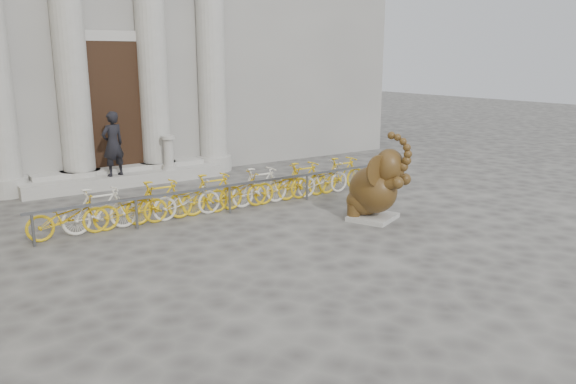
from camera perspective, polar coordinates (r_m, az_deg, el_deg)
ground at (r=9.57m, az=2.14°, el=-9.45°), size 80.00×80.00×0.00m
entrance_steps at (r=17.66m, az=-16.20°, el=1.37°), size 6.00×1.20×0.36m
elephant_statue at (r=13.25m, az=8.86°, el=0.40°), size 1.42×1.66×2.10m
bike_rack at (r=13.97m, az=-6.50°, el=0.05°), size 9.35×0.53×1.00m
pedestrian at (r=17.02m, az=-17.36°, el=4.68°), size 0.78×0.62×1.88m
balustrade_post at (r=17.69m, az=-12.04°, el=3.81°), size 0.43×0.43×1.04m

